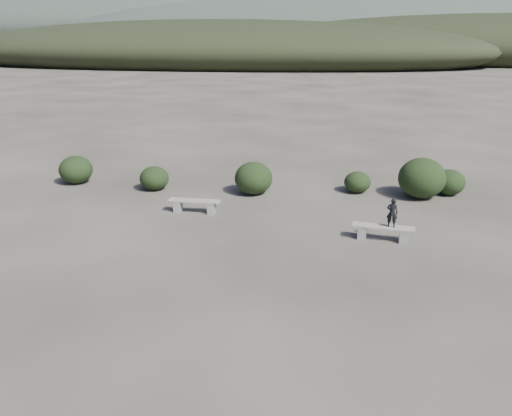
# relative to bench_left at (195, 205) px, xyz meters

# --- Properties ---
(ground) EXTENTS (1200.00, 1200.00, 0.00)m
(ground) POSITION_rel_bench_left_xyz_m (3.17, -5.74, -0.28)
(ground) COLOR #312D26
(ground) RESTS_ON ground
(bench_left) EXTENTS (1.88, 0.42, 0.47)m
(bench_left) POSITION_rel_bench_left_xyz_m (0.00, 0.00, 0.00)
(bench_left) COLOR slate
(bench_left) RESTS_ON ground
(bench_right) EXTENTS (1.92, 0.57, 0.47)m
(bench_right) POSITION_rel_bench_left_xyz_m (6.51, -1.49, 0.00)
(bench_right) COLOR slate
(bench_right) RESTS_ON ground
(seated_person) EXTENTS (0.37, 0.27, 0.92)m
(seated_person) POSITION_rel_bench_left_xyz_m (6.73, -1.51, 0.65)
(seated_person) COLOR black
(seated_person) RESTS_ON bench_right
(shrub_a) EXTENTS (1.19, 1.19, 0.98)m
(shrub_a) POSITION_rel_bench_left_xyz_m (-2.42, 2.41, 0.20)
(shrub_a) COLOR black
(shrub_a) RESTS_ON ground
(shrub_b) EXTENTS (1.52, 1.52, 1.30)m
(shrub_b) POSITION_rel_bench_left_xyz_m (1.70, 2.55, 0.37)
(shrub_b) COLOR black
(shrub_b) RESTS_ON ground
(shrub_c) EXTENTS (1.07, 1.07, 0.85)m
(shrub_c) POSITION_rel_bench_left_xyz_m (5.81, 3.45, 0.14)
(shrub_c) COLOR black
(shrub_c) RESTS_ON ground
(shrub_d) EXTENTS (1.81, 1.81, 1.58)m
(shrub_d) POSITION_rel_bench_left_xyz_m (8.25, 3.17, 0.51)
(shrub_d) COLOR black
(shrub_d) RESTS_ON ground
(shrub_e) EXTENTS (1.23, 1.23, 1.02)m
(shrub_e) POSITION_rel_bench_left_xyz_m (9.41, 3.77, 0.23)
(shrub_e) COLOR black
(shrub_e) RESTS_ON ground
(shrub_f) EXTENTS (1.40, 1.40, 1.19)m
(shrub_f) POSITION_rel_bench_left_xyz_m (-6.07, 2.75, 0.31)
(shrub_f) COLOR black
(shrub_f) RESTS_ON ground
(mountain_ridges) EXTENTS (500.00, 400.00, 56.00)m
(mountain_ridges) POSITION_rel_bench_left_xyz_m (-4.31, 333.32, 10.55)
(mountain_ridges) COLOR black
(mountain_ridges) RESTS_ON ground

